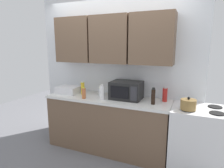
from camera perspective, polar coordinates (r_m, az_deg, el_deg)
wall_back_with_cabinets at (r=3.25m, az=0.34°, el=8.46°), size 2.90×0.38×2.60m
counter_run at (r=3.29m, az=-1.32°, el=-11.58°), size 2.03×0.63×0.90m
stove_range at (r=3.02m, az=24.39°, el=-14.79°), size 0.76×0.64×0.91m
kettle at (r=2.70m, az=21.72°, el=-5.65°), size 0.20×0.20×0.17m
microwave at (r=3.04m, az=4.30°, el=-1.84°), size 0.48×0.37×0.28m
dish_rack at (r=3.51m, az=-12.76°, el=-1.68°), size 0.38×0.30×0.12m
bottle_yellow_mustard at (r=3.36m, az=-8.70°, el=-1.24°), size 0.06×0.06×0.23m
bottle_white_jar at (r=3.00m, az=-3.00°, el=-2.55°), size 0.08×0.08×0.24m
bottle_spice_jar at (r=3.10m, az=-8.38°, el=-2.68°), size 0.06×0.06×0.18m
bottle_soy_dark at (r=2.82m, az=12.15°, el=-3.62°), size 0.06×0.06×0.24m
bottle_clear_tall at (r=3.24m, az=-3.29°, el=-2.26°), size 0.08×0.08×0.15m
bottle_red_sauce at (r=3.00m, az=15.45°, el=-3.07°), size 0.07×0.07×0.22m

